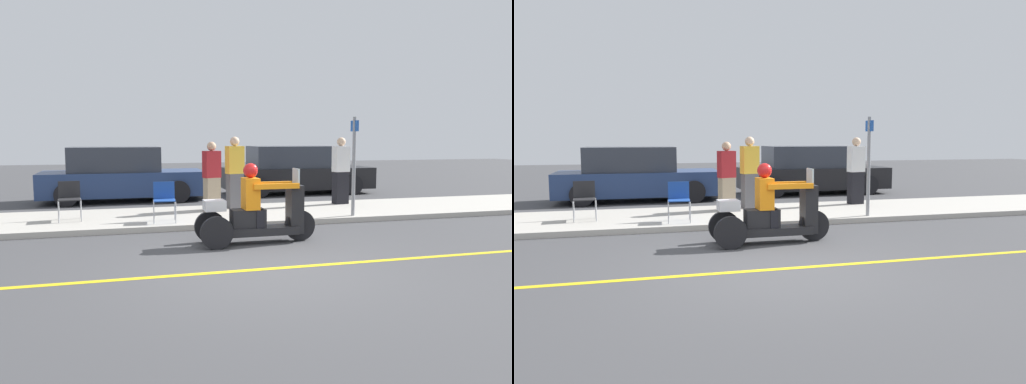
{
  "view_description": "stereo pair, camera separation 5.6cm",
  "coord_description": "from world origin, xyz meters",
  "views": [
    {
      "loc": [
        -2.0,
        -6.65,
        1.87
      ],
      "look_at": [
        0.34,
        1.74,
        0.91
      ],
      "focal_mm": 35.0,
      "sensor_mm": 36.0,
      "label": 1
    },
    {
      "loc": [
        -1.94,
        -6.66,
        1.87
      ],
      "look_at": [
        0.34,
        1.74,
        0.91
      ],
      "focal_mm": 35.0,
      "sensor_mm": 36.0,
      "label": 2
    }
  ],
  "objects": [
    {
      "name": "street_sign",
      "position": [
        3.08,
        3.45,
        1.32
      ],
      "size": [
        0.08,
        0.36,
        2.2
      ],
      "color": "gray",
      "rests_on": "sidewalk_strip"
    },
    {
      "name": "spectator_end_of_line",
      "position": [
        0.15,
        4.98,
        0.91
      ],
      "size": [
        0.45,
        0.35,
        1.65
      ],
      "color": "gray",
      "rests_on": "sidewalk_strip"
    },
    {
      "name": "folding_chair_set_back",
      "position": [
        -3.0,
        4.52,
        0.62
      ],
      "size": [
        0.5,
        0.5,
        0.82
      ],
      "color": "#A5A8AD",
      "rests_on": "sidewalk_strip"
    },
    {
      "name": "ground_plane",
      "position": [
        0.0,
        0.0,
        0.0
      ],
      "size": [
        60.0,
        60.0,
        0.0
      ],
      "primitive_type": "plane",
      "color": "#424244"
    },
    {
      "name": "parked_car_lot_right",
      "position": [
        -1.92,
        8.52,
        0.75
      ],
      "size": [
        4.65,
        2.07,
        1.59
      ],
      "color": "navy",
      "rests_on": "ground"
    },
    {
      "name": "spectator_by_tree",
      "position": [
        3.67,
        5.37,
        0.96
      ],
      "size": [
        0.45,
        0.3,
        1.75
      ],
      "color": "black",
      "rests_on": "sidewalk_strip"
    },
    {
      "name": "sidewalk_strip",
      "position": [
        0.0,
        4.6,
        0.06
      ],
      "size": [
        28.0,
        2.8,
        0.12
      ],
      "color": "#B2ADA3",
      "rests_on": "ground"
    },
    {
      "name": "lane_stripe",
      "position": [
        0.34,
        0.0,
        0.0
      ],
      "size": [
        24.0,
        0.12,
        0.01
      ],
      "color": "gold",
      "rests_on": "ground"
    },
    {
      "name": "motorcycle_trike",
      "position": [
        0.34,
        1.74,
        0.51
      ],
      "size": [
        2.15,
        0.72,
        1.42
      ],
      "color": "black",
      "rests_on": "ground"
    },
    {
      "name": "spectator_far_back",
      "position": [
        0.79,
        5.33,
        0.97
      ],
      "size": [
        0.46,
        0.34,
        1.77
      ],
      "color": "#515156",
      "rests_on": "sidewalk_strip"
    },
    {
      "name": "parked_car_lot_left",
      "position": [
        3.74,
        9.04,
        0.74
      ],
      "size": [
        4.89,
        2.0,
        1.58
      ],
      "color": "black",
      "rests_on": "ground"
    },
    {
      "name": "folding_chair_curbside",
      "position": [
        -1.07,
        3.84,
        0.62
      ],
      "size": [
        0.49,
        0.49,
        0.82
      ],
      "color": "#A5A8AD",
      "rests_on": "sidewalk_strip"
    }
  ]
}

